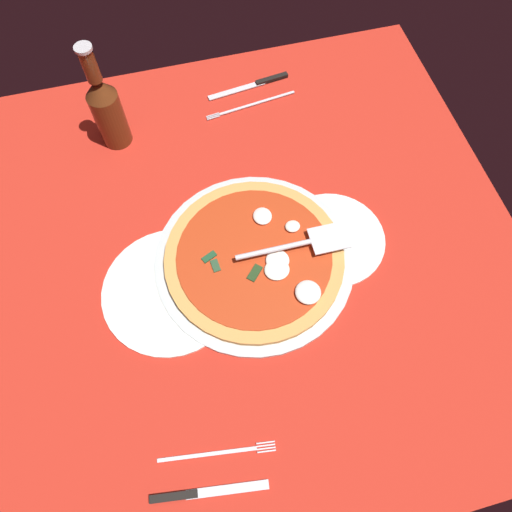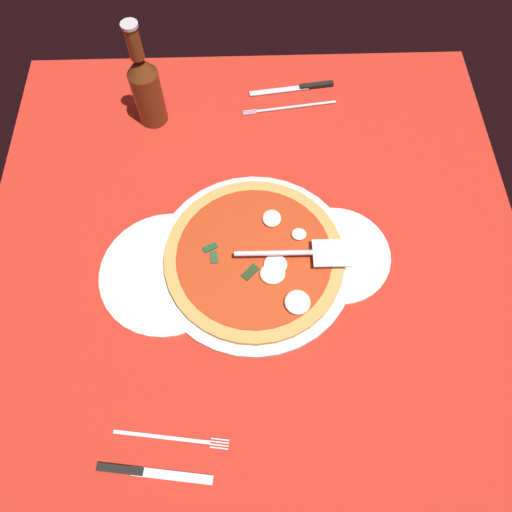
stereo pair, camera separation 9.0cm
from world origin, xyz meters
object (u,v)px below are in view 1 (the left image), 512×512
at_px(dinner_plate_left, 332,239).
at_px(dinner_plate_right, 171,291).
at_px(place_setting_near, 253,95).
at_px(pizza, 257,257).
at_px(pizza_server, 299,244).
at_px(beer_bottle, 107,109).
at_px(place_setting_far, 208,474).

xyz_separation_m(dinner_plate_left, dinner_plate_right, (0.32, 0.03, 0.00)).
relative_size(dinner_plate_left, place_setting_near, 0.97).
bearing_deg(pizza, dinner_plate_left, -176.83).
relative_size(dinner_plate_left, dinner_plate_right, 0.81).
xyz_separation_m(pizza_server, beer_bottle, (0.30, -0.37, 0.05)).
bearing_deg(pizza_server, place_setting_far, -125.85).
distance_m(pizza, beer_bottle, 0.43).
distance_m(dinner_plate_right, pizza_server, 0.25).
height_order(place_setting_near, beer_bottle, beer_bottle).
distance_m(dinner_plate_left, pizza, 0.15).
bearing_deg(dinner_plate_left, pizza, 3.17).
bearing_deg(pizza, place_setting_near, -103.36).
bearing_deg(dinner_plate_right, place_setting_near, -121.79).
bearing_deg(pizza_server, pizza, 177.20).
xyz_separation_m(dinner_plate_left, place_setting_near, (0.05, -0.41, -0.00)).
xyz_separation_m(pizza_server, place_setting_far, (0.25, 0.34, -0.04)).
height_order(dinner_plate_left, pizza, pizza).
height_order(dinner_plate_right, beer_bottle, beer_bottle).
relative_size(dinner_plate_left, pizza, 0.61).
relative_size(pizza_server, place_setting_near, 1.01).
xyz_separation_m(dinner_plate_right, beer_bottle, (0.05, -0.38, 0.09)).
distance_m(dinner_plate_left, beer_bottle, 0.52).
distance_m(dinner_plate_left, place_setting_far, 0.48).
bearing_deg(beer_bottle, dinner_plate_left, 136.37).
bearing_deg(place_setting_near, place_setting_far, 63.06).
bearing_deg(pizza_server, place_setting_near, 87.85).
height_order(place_setting_near, place_setting_far, same).
bearing_deg(place_setting_far, pizza, 71.43).
height_order(pizza_server, place_setting_near, pizza_server).
distance_m(dinner_plate_right, place_setting_near, 0.51).
height_order(pizza, pizza_server, pizza_server).
bearing_deg(beer_bottle, place_setting_near, -170.85).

